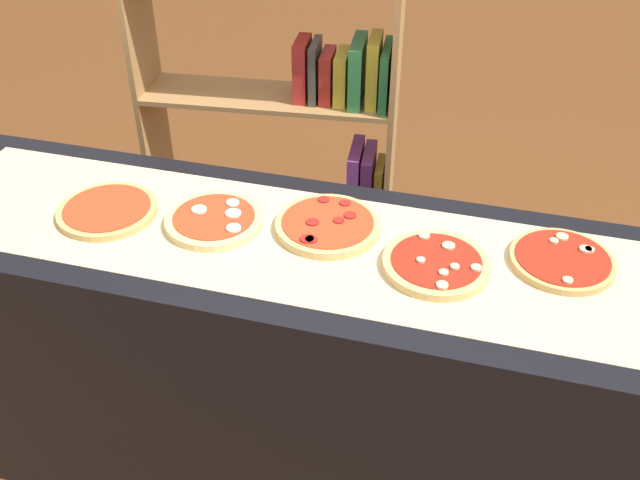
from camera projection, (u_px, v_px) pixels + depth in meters
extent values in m
plane|color=brown|center=(320.00, 471.00, 2.34)|extent=(12.00, 12.00, 0.00)
cube|color=black|center=(320.00, 373.00, 2.07)|extent=(2.49, 0.60, 0.91)
cube|color=beige|center=(320.00, 246.00, 1.80)|extent=(2.13, 0.47, 0.00)
cylinder|color=tan|center=(108.00, 211.00, 1.91)|extent=(0.26, 0.26, 0.02)
cylinder|color=red|center=(107.00, 208.00, 1.90)|extent=(0.23, 0.23, 0.00)
cylinder|color=#E5C17F|center=(214.00, 220.00, 1.87)|extent=(0.26, 0.26, 0.02)
cylinder|color=red|center=(214.00, 216.00, 1.87)|extent=(0.21, 0.21, 0.00)
cylinder|color=#EFE5CC|center=(234.00, 228.00, 1.82)|extent=(0.04, 0.04, 0.00)
cylinder|color=#EFE5CC|center=(199.00, 209.00, 1.88)|extent=(0.04, 0.04, 0.00)
cylinder|color=#EFE5CC|center=(233.00, 213.00, 1.87)|extent=(0.04, 0.04, 0.00)
cylinder|color=#EFE5CC|center=(233.00, 203.00, 1.91)|extent=(0.03, 0.03, 0.00)
cylinder|color=#DBB26B|center=(328.00, 226.00, 1.85)|extent=(0.27, 0.27, 0.02)
cylinder|color=red|center=(328.00, 222.00, 1.84)|extent=(0.24, 0.24, 0.00)
cylinder|color=maroon|center=(307.00, 239.00, 1.78)|extent=(0.04, 0.04, 0.00)
cylinder|color=maroon|center=(311.00, 239.00, 1.78)|extent=(0.03, 0.03, 0.00)
cylinder|color=maroon|center=(324.00, 199.00, 1.92)|extent=(0.03, 0.03, 0.00)
cylinder|color=maroon|center=(339.00, 220.00, 1.84)|extent=(0.03, 0.03, 0.00)
cylinder|color=maroon|center=(345.00, 203.00, 1.91)|extent=(0.03, 0.03, 0.00)
cylinder|color=maroon|center=(313.00, 222.00, 1.84)|extent=(0.03, 0.03, 0.00)
cylinder|color=maroon|center=(350.00, 215.00, 1.86)|extent=(0.03, 0.03, 0.00)
cylinder|color=#DBB26B|center=(436.00, 264.00, 1.72)|extent=(0.26, 0.26, 0.02)
cylinder|color=#AD2314|center=(436.00, 260.00, 1.72)|extent=(0.22, 0.22, 0.00)
cylinder|color=#C6B28E|center=(455.00, 267.00, 1.69)|extent=(0.02, 0.02, 0.01)
cylinder|color=#C6B28E|center=(444.00, 272.00, 1.67)|extent=(0.02, 0.02, 0.01)
cylinder|color=#C6B28E|center=(442.00, 285.00, 1.64)|extent=(0.03, 0.03, 0.01)
cylinder|color=#C6B28E|center=(424.00, 236.00, 1.79)|extent=(0.03, 0.03, 0.01)
cylinder|color=#C6B28E|center=(421.00, 260.00, 1.71)|extent=(0.02, 0.02, 0.01)
cylinder|color=#C6B28E|center=(476.00, 268.00, 1.69)|extent=(0.03, 0.03, 0.01)
cylinder|color=#C6B28E|center=(449.00, 246.00, 1.76)|extent=(0.03, 0.03, 0.01)
cylinder|color=tan|center=(562.00, 261.00, 1.74)|extent=(0.25, 0.25, 0.02)
cylinder|color=#AD2314|center=(563.00, 257.00, 1.73)|extent=(0.23, 0.23, 0.00)
cylinder|color=#C6B28E|center=(554.00, 241.00, 1.78)|extent=(0.02, 0.02, 0.01)
cylinder|color=#C6B28E|center=(590.00, 249.00, 1.75)|extent=(0.02, 0.02, 0.01)
cylinder|color=#C6B28E|center=(586.00, 249.00, 1.75)|extent=(0.03, 0.03, 0.01)
cylinder|color=#C6B28E|center=(568.00, 280.00, 1.65)|extent=(0.02, 0.02, 0.01)
cylinder|color=#C6B28E|center=(562.00, 237.00, 1.79)|extent=(0.03, 0.03, 0.01)
cube|color=#A87A47|center=(390.00, 159.00, 2.66)|extent=(0.05, 0.26, 1.31)
cube|color=#A87A47|center=(156.00, 140.00, 2.78)|extent=(0.05, 0.26, 1.31)
cube|color=#A87A47|center=(277.00, 282.00, 3.10)|extent=(0.91, 0.35, 0.02)
cube|color=silver|center=(374.00, 273.00, 2.99)|extent=(0.05, 0.17, 0.18)
cube|color=gold|center=(364.00, 269.00, 2.98)|extent=(0.06, 0.19, 0.22)
cube|color=silver|center=(353.00, 272.00, 3.00)|extent=(0.05, 0.18, 0.18)
cube|color=gold|center=(343.00, 268.00, 3.00)|extent=(0.06, 0.20, 0.20)
cube|color=#A87A47|center=(273.00, 197.00, 2.85)|extent=(0.91, 0.35, 0.02)
cube|color=gold|center=(379.00, 185.00, 2.73)|extent=(0.05, 0.17, 0.18)
cube|color=#753384|center=(368.00, 179.00, 2.72)|extent=(0.06, 0.20, 0.23)
cube|color=#753384|center=(355.00, 176.00, 2.73)|extent=(0.06, 0.22, 0.24)
cube|color=#A87A47|center=(268.00, 97.00, 2.59)|extent=(0.91, 0.35, 0.02)
cube|color=#2D753D|center=(386.00, 75.00, 2.47)|extent=(0.05, 0.22, 0.21)
cube|color=gold|center=(374.00, 71.00, 2.47)|extent=(0.06, 0.17, 0.23)
cube|color=#2D753D|center=(358.00, 72.00, 2.48)|extent=(0.06, 0.21, 0.22)
cube|color=gold|center=(342.00, 77.00, 2.50)|extent=(0.06, 0.15, 0.17)
cube|color=#B22823|center=(328.00, 76.00, 2.51)|extent=(0.06, 0.15, 0.17)
cube|color=#47423D|center=(315.00, 71.00, 2.50)|extent=(0.04, 0.16, 0.20)
cube|color=#B22823|center=(302.00, 69.00, 2.51)|extent=(0.06, 0.15, 0.21)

